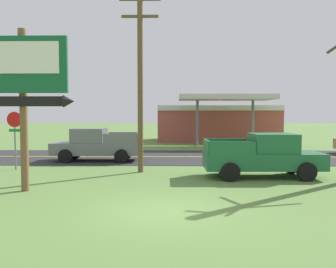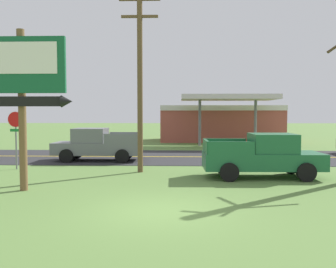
% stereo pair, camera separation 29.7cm
% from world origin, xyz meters
% --- Properties ---
extents(ground_plane, '(180.00, 180.00, 0.00)m').
position_xyz_m(ground_plane, '(0.00, 0.00, 0.00)').
color(ground_plane, '#5B7F3D').
extents(road_asphalt, '(140.00, 8.00, 0.02)m').
position_xyz_m(road_asphalt, '(0.00, 13.00, 0.01)').
color(road_asphalt, '#2B2B2D').
rests_on(road_asphalt, ground).
extents(road_centre_line, '(126.00, 0.20, 0.01)m').
position_xyz_m(road_centre_line, '(0.00, 13.00, 0.02)').
color(road_centre_line, gold).
rests_on(road_centre_line, road_asphalt).
extents(motel_sign, '(3.62, 0.54, 5.92)m').
position_xyz_m(motel_sign, '(-5.12, 2.54, 4.06)').
color(motel_sign, brown).
rests_on(motel_sign, ground).
extents(stop_sign, '(0.80, 0.08, 2.95)m').
position_xyz_m(stop_sign, '(-7.74, 7.62, 2.03)').
color(stop_sign, slate).
rests_on(stop_sign, ground).
extents(utility_pole, '(1.96, 0.26, 8.76)m').
position_xyz_m(utility_pole, '(-1.32, 6.99, 4.69)').
color(utility_pole, brown).
rests_on(utility_pole, ground).
extents(gas_station, '(12.00, 11.50, 4.40)m').
position_xyz_m(gas_station, '(4.72, 26.65, 1.94)').
color(gas_station, '#A84C42').
rests_on(gas_station, ground).
extents(pickup_green_parked_on_lawn, '(5.25, 2.34, 1.96)m').
position_xyz_m(pickup_green_parked_on_lawn, '(4.34, 5.69, 0.96)').
color(pickup_green_parked_on_lawn, '#1E6038').
rests_on(pickup_green_parked_on_lawn, ground).
extents(pickup_grey_on_road, '(5.20, 2.24, 1.96)m').
position_xyz_m(pickup_grey_on_road, '(-4.38, 11.00, 0.96)').
color(pickup_grey_on_road, slate).
rests_on(pickup_grey_on_road, ground).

